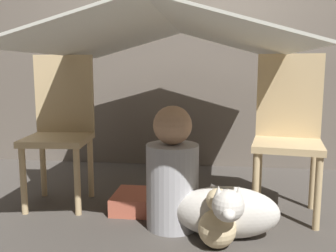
{
  "coord_description": "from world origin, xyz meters",
  "views": [
    {
      "loc": [
        0.27,
        -1.91,
        0.82
      ],
      "look_at": [
        0.0,
        0.16,
        0.5
      ],
      "focal_mm": 40.0,
      "sensor_mm": 36.0,
      "label": 1
    }
  ],
  "objects": [
    {
      "name": "sheet_canopy",
      "position": [
        0.0,
        0.16,
        1.0
      ],
      "size": [
        1.33,
        1.52,
        0.19
      ],
      "color": "silver"
    },
    {
      "name": "chair_left",
      "position": [
        -0.67,
        0.24,
        0.48
      ],
      "size": [
        0.4,
        0.4,
        0.9
      ],
      "rotation": [
        0.0,
        0.0,
        0.09
      ],
      "color": "#D1B27F",
      "rests_on": "ground_plane"
    },
    {
      "name": "wall_back",
      "position": [
        0.0,
        1.23,
        1.25
      ],
      "size": [
        7.0,
        0.05,
        2.5
      ],
      "color": "#6B6056",
      "rests_on": "ground_plane"
    },
    {
      "name": "person_front",
      "position": [
        0.05,
        -0.06,
        0.28
      ],
      "size": [
        0.27,
        0.27,
        0.64
      ],
      "color": "#B2B2B7",
      "rests_on": "ground_plane"
    },
    {
      "name": "floor_cushion",
      "position": [
        -0.13,
        0.14,
        0.05
      ],
      "size": [
        0.37,
        0.3,
        0.1
      ],
      "color": "#CC664C",
      "rests_on": "ground_plane"
    },
    {
      "name": "dog",
      "position": [
        0.33,
        -0.18,
        0.14
      ],
      "size": [
        0.51,
        0.39,
        0.32
      ],
      "color": "silver",
      "rests_on": "ground_plane"
    },
    {
      "name": "ground_plane",
      "position": [
        0.0,
        0.0,
        0.0
      ],
      "size": [
        8.8,
        8.8,
        0.0
      ],
      "primitive_type": "plane",
      "color": "#47423D"
    },
    {
      "name": "chair_right",
      "position": [
        0.67,
        0.24,
        0.48
      ],
      "size": [
        0.42,
        0.42,
        0.9
      ],
      "rotation": [
        0.0,
        0.0,
        -0.16
      ],
      "color": "#D1B27F",
      "rests_on": "ground_plane"
    },
    {
      "name": "plush_toy",
      "position": [
        0.28,
        -0.27,
        0.11
      ],
      "size": [
        0.18,
        0.18,
        0.28
      ],
      "color": "beige",
      "rests_on": "ground_plane"
    }
  ]
}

